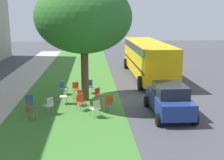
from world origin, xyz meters
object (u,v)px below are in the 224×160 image
Objects in this scene: chair_8 at (99,94)px; school_bus at (147,56)px; chair_11 at (30,109)px; parked_car at (169,99)px; chair_0 at (109,102)px; chair_10 at (49,104)px; chair_2 at (76,88)px; chair_6 at (96,108)px; chair_9 at (79,97)px; street_tree at (84,18)px; chair_7 at (63,87)px; chair_1 at (65,95)px; chair_3 at (90,85)px; chair_4 at (81,101)px; chair_5 at (30,102)px.

school_bus is at bearing -32.11° from chair_8.
chair_11 is 0.24× the size of parked_car.
chair_11 is (-0.90, 3.92, 0.00)m from chair_0.
chair_10 is at bearing 140.93° from school_bus.
chair_0 and chair_2 have the same top height.
chair_6 and chair_9 have the same top height.
street_tree is 7.84× the size of chair_9.
chair_2 is 0.93m from chair_7.
street_tree is 8.41m from school_bus.
chair_0 is 1.95m from chair_9.
chair_1 is at bearing -21.54° from chair_10.
chair_3 is at bearing -55.97° from chair_2.
chair_6 is 1.00× the size of chair_10.
street_tree reaches higher than chair_10.
chair_4 is 3.37m from chair_7.
school_bus is at bearing -39.33° from street_tree.
street_tree is at bearing -146.87° from chair_2.
street_tree reaches higher than chair_2.
chair_10 is 10.83m from school_bus.
street_tree reaches higher than chair_3.
chair_5 is at bearing 139.91° from chair_2.
chair_1 is 1.67m from chair_2.
chair_1 is at bearing 36.65° from chair_6.
chair_9 is (-1.93, -0.27, 0.00)m from chair_2.
chair_2 is at bearing 32.10° from chair_0.
chair_5 is at bearing 155.11° from chair_7.
street_tree is 7.84× the size of chair_3.
chair_3 is 5.34m from chair_11.
chair_5 and chair_11 have the same top height.
chair_1 is 2.91m from chair_6.
chair_9 is (-1.00, 0.33, -4.33)m from street_tree.
chair_7 is 8.05m from school_bus.
parked_car is (-4.43, -4.03, 0.32)m from chair_3.
chair_11 is at bearing 130.36° from chair_10.
chair_2 is at bearing -20.69° from chair_10.
chair_11 is at bearing 139.98° from school_bus.
parked_car is at bearing -137.69° from chair_3.
street_tree is 5.88m from chair_11.
chair_1 is 1.00× the size of chair_4.
chair_0 is 1.53m from chair_4.
chair_3 is at bearing 15.99° from chair_0.
chair_6 is 0.24× the size of parked_car.
chair_9 is at bearing 56.14° from chair_0.
chair_2 and chair_4 have the same top height.
chair_8 is 1.00× the size of chair_10.
school_bus is at bearing -4.27° from parked_car.
chair_8 is (1.19, -3.67, 0.00)m from chair_5.
chair_3 is 0.24× the size of parked_car.
chair_6 and chair_11 have the same top height.
chair_5 is at bearing 107.90° from chair_8.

